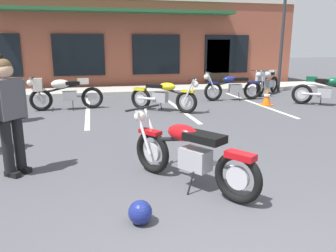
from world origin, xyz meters
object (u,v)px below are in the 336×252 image
Objects in this scene: parking_lot_lamp_post at (286,14)px; motorcycle_blue_standard at (63,92)px; motorcycle_black_cruiser at (233,87)px; motorcycle_silver_naked at (164,95)px; helmet_on_pavement at (140,212)px; traffic_cone at (267,97)px; motorcycle_cream_vintage at (267,81)px; person_by_back_row at (9,111)px; person_in_shorts_foreground at (1,84)px; motorcycle_orange_scrambler at (332,89)px; motorcycle_foreground_classic at (189,153)px.

motorcycle_blue_standard is at bearing -165.67° from parking_lot_lamp_post.
motorcycle_black_cruiser is 3.07m from motorcycle_silver_naked.
traffic_cone reaches higher than helmet_on_pavement.
person_by_back_row reaches higher than motorcycle_cream_vintage.
person_in_shorts_foreground is (-6.81, -1.96, 0.49)m from motorcycle_black_cruiser.
motorcycle_blue_standard and motorcycle_orange_scrambler have the same top height.
motorcycle_silver_naked is 1.00× the size of motorcycle_orange_scrambler.
motorcycle_foreground_classic is at bearing -141.35° from motorcycle_orange_scrambler.
motorcycle_black_cruiser is 0.45× the size of parking_lot_lamp_post.
traffic_cone is at bearing 52.36° from motorcycle_foreground_classic.
helmet_on_pavement is (1.59, -1.80, -0.82)m from person_by_back_row.
motorcycle_orange_scrambler is 4.19m from parking_lot_lamp_post.
motorcycle_silver_naked is 6.17m from helmet_on_pavement.
motorcycle_black_cruiser is at bearing -150.14° from parking_lot_lamp_post.
motorcycle_cream_vintage is 1.04× the size of person_by_back_row.
motorcycle_cream_vintage is at bearing 53.86° from helmet_on_pavement.
motorcycle_silver_naked is at bearing -17.34° from motorcycle_blue_standard.
person_by_back_row is 2.53m from helmet_on_pavement.
motorcycle_blue_standard is at bearing -174.57° from motorcycle_black_cruiser.
motorcycle_blue_standard is at bearing 100.58° from helmet_on_pavement.
motorcycle_orange_scrambler is (2.52, -1.73, 0.07)m from motorcycle_black_cruiser.
motorcycle_cream_vintage is (7.34, 1.46, 0.00)m from motorcycle_blue_standard.
motorcycle_blue_standard is at bearing 174.14° from traffic_cone.
motorcycle_silver_naked is (-2.73, -1.41, 0.00)m from motorcycle_black_cruiser.
motorcycle_blue_standard is 6.25m from traffic_cone.
motorcycle_orange_scrambler is 3.36× the size of traffic_cone.
motorcycle_orange_scrambler is at bearing -74.75° from motorcycle_cream_vintage.
motorcycle_orange_scrambler is 8.83m from helmet_on_pavement.
motorcycle_blue_standard is 8.16m from motorcycle_orange_scrambler.
motorcycle_cream_vintage is at bearing 11.25° from motorcycle_blue_standard.
motorcycle_silver_naked is 5.09m from motorcycle_cream_vintage.
motorcycle_black_cruiser is 1.21× the size of motorcycle_cream_vintage.
person_by_back_row reaches higher than motorcycle_orange_scrambler.
person_by_back_row is at bearing -140.30° from parking_lot_lamp_post.
traffic_cone is at bearing 4.09° from motorcycle_silver_naked.
traffic_cone is at bearing 6.04° from person_in_shorts_foreground.
motorcycle_silver_naked is at bearing -175.91° from traffic_cone.
motorcycle_silver_naked is (0.76, 5.13, 0.00)m from motorcycle_foreground_classic.
motorcycle_silver_naked is 5.23m from person_by_back_row.
motorcycle_foreground_classic is at bearing 46.66° from helmet_on_pavement.
motorcycle_cream_vintage is 10.29m from helmet_on_pavement.
helmet_on_pavement is at bearing -128.19° from parking_lot_lamp_post.
traffic_cone is at bearing -5.86° from motorcycle_blue_standard.
motorcycle_silver_naked is 2.95m from motorcycle_blue_standard.
helmet_on_pavement is (2.55, -5.41, -0.82)m from person_in_shorts_foreground.
person_by_back_row is 11.43m from parking_lot_lamp_post.
helmet_on_pavement is (-0.78, -0.83, -0.33)m from motorcycle_foreground_classic.
motorcycle_black_cruiser is 3.06m from motorcycle_orange_scrambler.
motorcycle_silver_naked is 0.85× the size of motorcycle_blue_standard.
person_by_back_row is at bearing 157.85° from motorcycle_foreground_classic.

